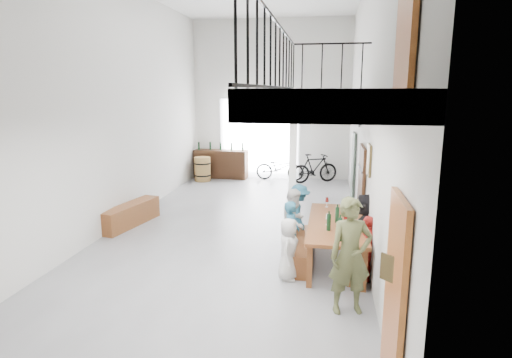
% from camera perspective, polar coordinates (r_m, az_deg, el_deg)
% --- Properties ---
extents(floor, '(12.00, 12.00, 0.00)m').
position_cam_1_polar(floor, '(9.79, -2.70, -6.75)').
color(floor, slate).
rests_on(floor, ground).
extents(room_walls, '(12.00, 12.00, 12.00)m').
position_cam_1_polar(room_walls, '(9.29, -2.92, 14.51)').
color(room_walls, silver).
rests_on(room_walls, ground).
extents(gateway_portal, '(2.80, 0.08, 2.80)m').
position_cam_1_polar(gateway_portal, '(15.29, 0.45, 5.37)').
color(gateway_portal, white).
rests_on(gateway_portal, ground).
extents(right_wall_decor, '(0.07, 8.28, 5.07)m').
position_cam_1_polar(right_wall_decor, '(7.37, 14.95, 0.67)').
color(right_wall_decor, '#A55121').
rests_on(right_wall_decor, ground).
extents(balcony, '(1.52, 5.62, 4.00)m').
position_cam_1_polar(balcony, '(5.95, 9.67, 10.18)').
color(balcony, white).
rests_on(balcony, ground).
extents(tasting_table, '(1.04, 2.48, 0.79)m').
position_cam_1_polar(tasting_table, '(7.88, 10.71, -6.21)').
color(tasting_table, brown).
rests_on(tasting_table, ground).
extents(bench_inner, '(0.28, 1.77, 0.41)m').
position_cam_1_polar(bench_inner, '(8.08, 6.15, -9.38)').
color(bench_inner, brown).
rests_on(bench_inner, ground).
extents(bench_wall, '(0.41, 1.86, 0.43)m').
position_cam_1_polar(bench_wall, '(8.01, 13.26, -9.75)').
color(bench_wall, brown).
rests_on(bench_wall, ground).
extents(tableware, '(0.40, 1.85, 0.35)m').
position_cam_1_polar(tableware, '(7.57, 10.63, -5.22)').
color(tableware, black).
rests_on(tableware, tasting_table).
extents(side_bench, '(0.75, 1.86, 0.51)m').
position_cam_1_polar(side_bench, '(10.43, -16.41, -4.59)').
color(side_bench, brown).
rests_on(side_bench, ground).
extents(oak_barrel, '(0.57, 0.57, 0.83)m').
position_cam_1_polar(oak_barrel, '(14.94, -7.15, 1.32)').
color(oak_barrel, olive).
rests_on(oak_barrel, ground).
extents(serving_counter, '(1.93, 0.62, 1.00)m').
position_cam_1_polar(serving_counter, '(15.41, -4.70, 2.01)').
color(serving_counter, '#331C0D').
rests_on(serving_counter, ground).
extents(counter_bottles, '(1.67, 0.15, 0.28)m').
position_cam_1_polar(counter_bottles, '(15.31, -4.74, 4.38)').
color(counter_bottles, black).
rests_on(counter_bottles, serving_counter).
extents(guest_left_a, '(0.39, 0.55, 1.06)m').
position_cam_1_polar(guest_left_a, '(7.20, 4.34, -9.29)').
color(guest_left_a, silver).
rests_on(guest_left_a, ground).
extents(guest_left_b, '(0.33, 0.46, 1.19)m').
position_cam_1_polar(guest_left_b, '(7.74, 4.76, -7.24)').
color(guest_left_b, '#215771').
rests_on(guest_left_b, ground).
extents(guest_left_c, '(0.70, 0.77, 1.29)m').
position_cam_1_polar(guest_left_c, '(8.23, 5.14, -5.70)').
color(guest_left_c, silver).
rests_on(guest_left_c, ground).
extents(guest_left_d, '(0.63, 0.88, 1.24)m').
position_cam_1_polar(guest_left_d, '(8.82, 5.70, -4.68)').
color(guest_left_d, '#215771').
rests_on(guest_left_d, ground).
extents(guest_right_a, '(0.35, 0.68, 1.11)m').
position_cam_1_polar(guest_right_a, '(7.38, 14.65, -8.90)').
color(guest_right_a, red).
rests_on(guest_right_a, ground).
extents(guest_right_b, '(0.77, 1.26, 1.30)m').
position_cam_1_polar(guest_right_b, '(8.04, 14.29, -6.43)').
color(guest_right_b, black).
rests_on(guest_right_b, ground).
extents(guest_right_c, '(0.42, 0.57, 1.07)m').
position_cam_1_polar(guest_right_c, '(8.54, 14.60, -6.18)').
color(guest_right_c, silver).
rests_on(guest_right_c, ground).
extents(host_standing, '(0.70, 0.55, 1.68)m').
position_cam_1_polar(host_standing, '(6.21, 12.47, -9.99)').
color(host_standing, '#4C502D').
rests_on(host_standing, ground).
extents(potted_plant, '(0.50, 0.47, 0.47)m').
position_cam_1_polar(potted_plant, '(9.92, 11.84, -5.33)').
color(potted_plant, '#1C4B20').
rests_on(potted_plant, ground).
extents(bicycle_near, '(1.70, 0.64, 0.88)m').
position_cam_1_polar(bicycle_near, '(15.00, 3.21, 1.53)').
color(bicycle_near, black).
rests_on(bicycle_near, ground).
extents(bicycle_far, '(1.69, 1.16, 1.00)m').
position_cam_1_polar(bicycle_far, '(14.68, 7.83, 1.43)').
color(bicycle_far, black).
rests_on(bicycle_far, ground).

